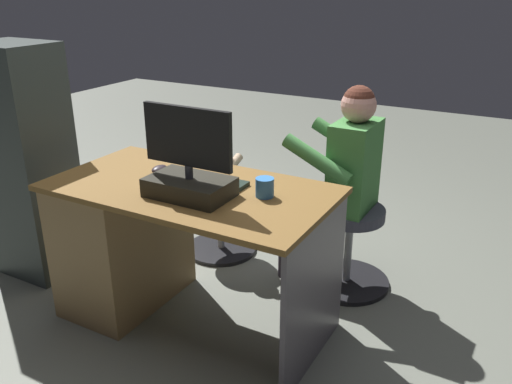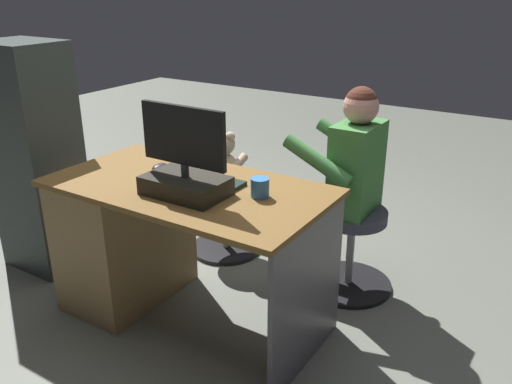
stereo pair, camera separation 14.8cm
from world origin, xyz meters
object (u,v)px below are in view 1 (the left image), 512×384
at_px(desk, 138,236).
at_px(keyboard, 204,180).
at_px(tv_remote, 157,184).
at_px(monitor, 189,172).
at_px(teddy_bear, 220,160).
at_px(computer_mouse, 159,169).
at_px(visitor_chair, 349,243).
at_px(person, 339,171).
at_px(office_chair_teddy, 220,212).
at_px(cup, 265,187).

bearing_deg(desk, keyboard, -168.98).
relative_size(desk, tv_remote, 8.94).
distance_m(monitor, teddy_bear, 0.92).
bearing_deg(computer_mouse, desk, 37.20).
relative_size(tv_remote, teddy_bear, 0.46).
distance_m(monitor, computer_mouse, 0.37).
relative_size(monitor, visitor_chair, 0.89).
height_order(desk, keyboard, keyboard).
bearing_deg(visitor_chair, person, 0.73).
relative_size(monitor, teddy_bear, 1.35).
relative_size(tv_remote, person, 0.13).
bearing_deg(office_chair_teddy, visitor_chair, -179.27).
bearing_deg(person, monitor, 63.70).
distance_m(monitor, office_chair_teddy, 1.06).
bearing_deg(office_chair_teddy, tv_remote, 101.34).
relative_size(monitor, office_chair_teddy, 0.92).
bearing_deg(cup, desk, 4.54).
bearing_deg(computer_mouse, tv_remote, 124.55).
height_order(keyboard, visitor_chair, keyboard).
bearing_deg(keyboard, teddy_bear, -63.16).
bearing_deg(person, desk, 41.11).
bearing_deg(teddy_bear, cup, 134.97).
relative_size(visitor_chair, person, 0.43).
xyz_separation_m(monitor, tv_remote, (0.21, -0.03, -0.10)).
xyz_separation_m(keyboard, computer_mouse, (0.27, -0.01, 0.01)).
relative_size(tv_remote, visitor_chair, 0.31).
distance_m(office_chair_teddy, person, 0.87).
height_order(keyboard, office_chair_teddy, keyboard).
bearing_deg(cup, tv_remote, 13.74).
xyz_separation_m(desk, person, (-0.82, -0.72, 0.28)).
bearing_deg(monitor, tv_remote, -7.79).
distance_m(tv_remote, person, 1.00).
distance_m(monitor, tv_remote, 0.24).
bearing_deg(visitor_chair, office_chair_teddy, 0.73).
bearing_deg(office_chair_teddy, monitor, 114.52).
distance_m(cup, tv_remote, 0.52).
relative_size(computer_mouse, tv_remote, 0.64).
xyz_separation_m(keyboard, visitor_chair, (-0.52, -0.64, -0.49)).
relative_size(keyboard, person, 0.37).
relative_size(cup, visitor_chair, 0.18).
bearing_deg(desk, tv_remote, 162.20).
relative_size(monitor, person, 0.38).
relative_size(cup, tv_remote, 0.58).
distance_m(keyboard, computer_mouse, 0.27).
distance_m(keyboard, office_chair_teddy, 0.86).
relative_size(cup, person, 0.08).
bearing_deg(teddy_bear, tv_remote, 101.18).
bearing_deg(visitor_chair, monitor, 59.30).
xyz_separation_m(desk, tv_remote, (-0.21, 0.07, 0.35)).
bearing_deg(keyboard, person, -124.50).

